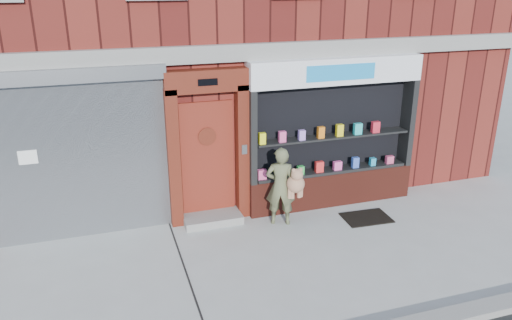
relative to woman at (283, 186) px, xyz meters
name	(u,v)px	position (x,y,z in m)	size (l,w,h in m)	color
ground	(281,261)	(-0.50, -1.26, -0.77)	(80.00, 80.00, 0.00)	#9E9E99
shutter_bay	(78,145)	(-3.50, 0.67, 0.94)	(3.10, 0.30, 3.04)	gray
red_door_bay	(208,148)	(-1.25, 0.60, 0.68)	(1.52, 0.58, 2.90)	#54190E
pharmacy_bay	(332,140)	(1.24, 0.56, 0.60)	(3.50, 0.41, 3.00)	#5B1F15
woman	(283,186)	(0.00, 0.00, 0.00)	(0.73, 0.60, 1.51)	#585D3D
doormat	(366,218)	(1.63, -0.32, -0.76)	(0.90, 0.63, 0.02)	black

